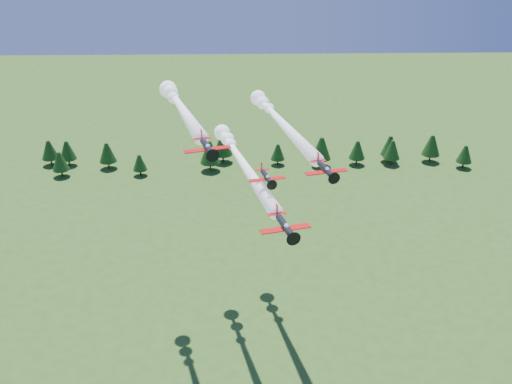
{
  "coord_description": "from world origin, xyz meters",
  "views": [
    {
      "loc": [
        -4.73,
        -86.55,
        85.67
      ],
      "look_at": [
        -2.39,
        0.0,
        43.19
      ],
      "focal_mm": 40.0,
      "sensor_mm": 36.0,
      "label": 1
    }
  ],
  "objects_px": {
    "plane_right": "(278,119)",
    "plane_slot": "(266,177)",
    "plane_lead": "(241,160)",
    "plane_left": "(180,105)"
  },
  "relations": [
    {
      "from": "plane_lead",
      "to": "plane_slot",
      "type": "distance_m",
      "value": 16.46
    },
    {
      "from": "plane_left",
      "to": "plane_slot",
      "type": "bearing_deg",
      "value": -60.44
    },
    {
      "from": "plane_left",
      "to": "plane_slot",
      "type": "distance_m",
      "value": 24.41
    },
    {
      "from": "plane_lead",
      "to": "plane_left",
      "type": "height_order",
      "value": "plane_left"
    },
    {
      "from": "plane_left",
      "to": "plane_slot",
      "type": "relative_size",
      "value": 5.39
    },
    {
      "from": "plane_lead",
      "to": "plane_right",
      "type": "xyz_separation_m",
      "value": [
        8.2,
        9.31,
        5.52
      ]
    },
    {
      "from": "plane_right",
      "to": "plane_slot",
      "type": "bearing_deg",
      "value": -111.78
    },
    {
      "from": "plane_slot",
      "to": "plane_lead",
      "type": "bearing_deg",
      "value": 93.22
    },
    {
      "from": "plane_lead",
      "to": "plane_slot",
      "type": "relative_size",
      "value": 6.82
    },
    {
      "from": "plane_right",
      "to": "plane_slot",
      "type": "distance_m",
      "value": 25.17
    }
  ]
}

